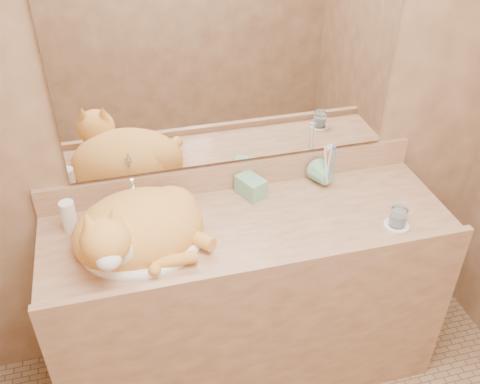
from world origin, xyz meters
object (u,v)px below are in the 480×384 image
object	(u,v)px
soap_dispenser	(261,183)
vanity_counter	(249,300)
cat	(135,228)
sink_basin	(140,232)
toothbrush_cup	(328,180)
water_glass	(398,217)

from	to	relation	value
soap_dispenser	vanity_counter	bearing A→B (deg)	-146.23
cat	soap_dispenser	size ratio (longest dim) A/B	2.72
sink_basin	soap_dispenser	world-z (taller)	soap_dispenser
sink_basin	soap_dispenser	bearing A→B (deg)	23.53
vanity_counter	sink_basin	distance (m)	0.65
cat	soap_dispenser	bearing A→B (deg)	6.54
toothbrush_cup	cat	bearing A→B (deg)	-168.62
sink_basin	cat	bearing A→B (deg)	172.46
cat	sink_basin	bearing A→B (deg)	-23.72
cat	water_glass	xyz separation A→B (m)	(0.98, -0.14, -0.04)
vanity_counter	cat	size ratio (longest dim) A/B	3.25
sink_basin	water_glass	xyz separation A→B (m)	(0.96, -0.13, -0.02)
vanity_counter	cat	distance (m)	0.67
sink_basin	water_glass	size ratio (longest dim) A/B	5.79
water_glass	toothbrush_cup	bearing A→B (deg)	119.01
sink_basin	water_glass	distance (m)	0.97
water_glass	sink_basin	bearing A→B (deg)	172.13
vanity_counter	cat	world-z (taller)	cat
water_glass	soap_dispenser	bearing A→B (deg)	147.86
vanity_counter	sink_basin	world-z (taller)	sink_basin
soap_dispenser	sink_basin	bearing A→B (deg)	172.46
cat	soap_dispenser	world-z (taller)	cat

